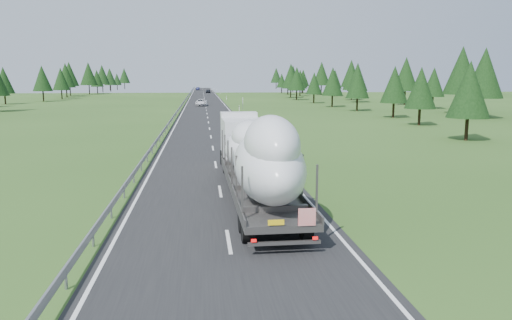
{
  "coord_description": "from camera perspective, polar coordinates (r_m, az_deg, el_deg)",
  "views": [
    {
      "loc": [
        -1.0,
        -19.27,
        6.54
      ],
      "look_at": [
        1.85,
        6.81,
        2.19
      ],
      "focal_mm": 35.0,
      "sensor_mm": 36.0,
      "label": 1
    }
  ],
  "objects": [
    {
      "name": "distant_car_dark",
      "position": [
        212.8,
        -5.5,
        7.84
      ],
      "size": [
        2.13,
        4.68,
        1.56
      ],
      "primitive_type": "imported",
      "rotation": [
        0.0,
        0.0,
        -0.06
      ],
      "color": "black",
      "rests_on": "ground"
    },
    {
      "name": "marker_posts",
      "position": [
        174.53,
        -3.81,
        7.44
      ],
      "size": [
        0.13,
        350.08,
        1.0
      ],
      "color": "silver",
      "rests_on": "ground"
    },
    {
      "name": "highway_sign",
      "position": [
        99.72,
        -1.53,
        6.7
      ],
      "size": [
        0.08,
        0.9,
        2.6
      ],
      "color": "slate",
      "rests_on": "ground"
    },
    {
      "name": "distant_van",
      "position": [
        117.08,
        -6.26,
        6.55
      ],
      "size": [
        2.86,
        5.74,
        1.56
      ],
      "primitive_type": "imported",
      "rotation": [
        0.0,
        0.0,
        -0.05
      ],
      "color": "white",
      "rests_on": "ground"
    },
    {
      "name": "ground",
      "position": [
        20.37,
        -3.14,
        -9.32
      ],
      "size": [
        400.0,
        400.0,
        0.0
      ],
      "primitive_type": "plane",
      "color": "#2B4D19",
      "rests_on": "ground"
    },
    {
      "name": "boat_truck",
      "position": [
        27.06,
        -0.12,
        0.9
      ],
      "size": [
        3.21,
        21.2,
        4.99
      ],
      "color": "silver",
      "rests_on": "ground"
    },
    {
      "name": "tree_line_right",
      "position": [
        131.03,
        11.99,
        9.37
      ],
      "size": [
        27.37,
        299.58,
        12.49
      ],
      "color": "black",
      "rests_on": "ground"
    },
    {
      "name": "distant_car_blue",
      "position": [
        260.75,
        -6.65,
        8.1
      ],
      "size": [
        1.95,
        4.77,
        1.54
      ],
      "primitive_type": "imported",
      "rotation": [
        0.0,
        0.0,
        -0.07
      ],
      "color": "#171A41",
      "rests_on": "ground"
    },
    {
      "name": "guardrail",
      "position": [
        119.43,
        -8.35,
        6.48
      ],
      "size": [
        0.1,
        400.0,
        0.76
      ],
      "color": "slate",
      "rests_on": "ground"
    },
    {
      "name": "tree_line_left",
      "position": [
        144.72,
        -23.83,
        8.86
      ],
      "size": [
        14.55,
        299.51,
        12.57
      ],
      "color": "black",
      "rests_on": "ground"
    },
    {
      "name": "road_surface",
      "position": [
        119.45,
        -5.79,
        6.25
      ],
      "size": [
        10.0,
        400.0,
        0.02
      ],
      "primitive_type": "cube",
      "color": "black",
      "rests_on": "ground"
    }
  ]
}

